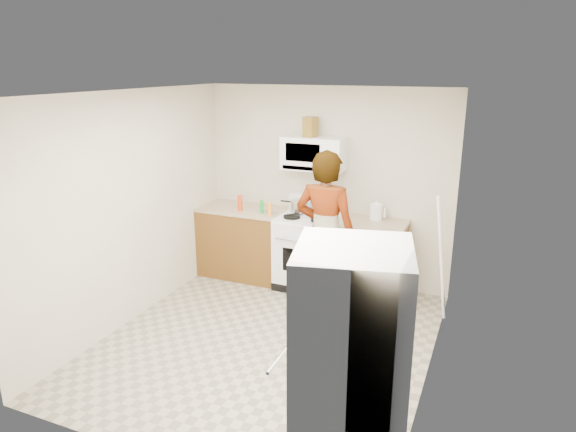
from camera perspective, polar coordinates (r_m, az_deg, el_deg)
The scene contains 20 objects.
floor at distance 5.45m, azimuth -2.30°, elevation -13.74°, with size 3.60×3.60×0.00m, color gray.
back_wall at distance 6.54m, azimuth 4.23°, elevation 3.27°, with size 3.20×0.02×2.50m, color beige.
right_wall at distance 4.53m, azimuth 16.10°, elevation -3.43°, with size 0.02×3.60×2.50m, color beige.
cabinet_left at distance 6.90m, azimuth -4.94°, elevation -2.97°, with size 1.12×0.62×0.90m, color brown.
counter_left at distance 6.76m, azimuth -5.03°, elevation 0.77°, with size 1.14×0.64×0.04m, color tan.
cabinet_right at distance 6.33m, azimuth 9.06°, elevation -4.96°, with size 0.80×0.62×0.90m, color brown.
counter_right at distance 6.17m, azimuth 9.25°, elevation -0.92°, with size 0.82×0.64×0.04m, color tan.
gas_range at distance 6.52m, azimuth 2.38°, elevation -3.77°, with size 0.76×0.65×1.13m.
microwave at distance 6.32m, azimuth 2.92°, elevation 6.99°, with size 0.76×0.38×0.40m, color white.
person at distance 5.65m, azimuth 4.15°, elevation -2.11°, with size 0.69×0.45×1.89m, color tan.
fridge at distance 3.46m, azimuth 6.86°, elevation -16.84°, with size 0.70×0.70×1.70m, color white.
kettle at distance 6.30m, azimuth 9.79°, elevation 0.47°, with size 0.16×0.16×0.19m, color white.
jug at distance 6.27m, azimuth 2.51°, elevation 9.87°, with size 0.14×0.14×0.24m, color brown.
saucepan at distance 6.49m, azimuth 1.35°, elevation 1.10°, with size 0.24×0.24×0.13m, color #BBBBC0.
tray at distance 6.30m, azimuth 2.91°, elevation -0.00°, with size 0.25×0.16×0.05m, color white.
bottle_spray at distance 6.60m, azimuth -5.35°, elevation 1.45°, with size 0.06×0.06×0.20m, color red.
bottle_hot_sauce at distance 6.38m, azimuth -2.04°, elevation 0.78°, with size 0.05×0.05×0.16m, color orange.
bottle_green_cap at distance 6.49m, azimuth -2.95°, elevation 1.04°, with size 0.05×0.05×0.16m, color #1A9426.
pot_lid at distance 6.50m, azimuth -2.04°, elevation 0.42°, with size 0.26×0.26×0.01m, color silver.
broom at distance 5.72m, azimuth 16.66°, elevation -4.72°, with size 0.03×0.03×1.48m, color white.
Camera 1 is at (2.02, -4.25, 2.74)m, focal length 32.00 mm.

